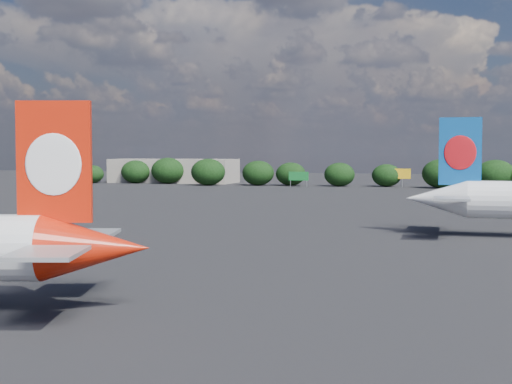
# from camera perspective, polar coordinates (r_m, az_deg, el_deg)

# --- Properties ---
(ground) EXTENTS (500.00, 500.00, 0.00)m
(ground) POSITION_cam_1_polar(r_m,az_deg,el_deg) (97.35, -1.22, -3.00)
(ground) COLOR black
(ground) RESTS_ON ground
(terminal_building) EXTENTS (42.00, 16.00, 8.00)m
(terminal_building) POSITION_cam_1_polar(r_m,az_deg,el_deg) (243.29, -6.59, 1.69)
(terminal_building) COLOR gray
(terminal_building) RESTS_ON ground
(highway_sign) EXTENTS (6.00, 0.30, 4.50)m
(highway_sign) POSITION_cam_1_polar(r_m,az_deg,el_deg) (213.70, 3.43, 1.26)
(highway_sign) COLOR #156B2B
(highway_sign) RESTS_ON ground
(billboard_yellow) EXTENTS (5.00, 0.30, 5.50)m
(billboard_yellow) POSITION_cam_1_polar(r_m,az_deg,el_deg) (215.15, 11.61, 1.41)
(billboard_yellow) COLOR yellow
(billboard_yellow) RESTS_ON ground
(horizon_treeline) EXTENTS (203.68, 16.96, 9.26)m
(horizon_treeline) POSITION_cam_1_polar(r_m,az_deg,el_deg) (212.89, 11.45, 1.44)
(horizon_treeline) COLOR black
(horizon_treeline) RESTS_ON ground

